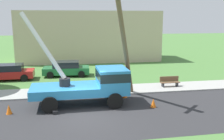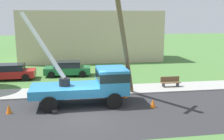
# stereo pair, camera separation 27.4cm
# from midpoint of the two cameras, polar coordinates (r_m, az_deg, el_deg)

# --- Properties ---
(ground_plane) EXTENTS (120.00, 120.00, 0.00)m
(ground_plane) POSITION_cam_midpoint_polar(r_m,az_deg,el_deg) (27.00, -7.83, -0.60)
(ground_plane) COLOR #477538
(road_asphalt) EXTENTS (80.00, 7.18, 0.01)m
(road_asphalt) POSITION_cam_midpoint_polar(r_m,az_deg,el_deg) (15.47, -6.02, -9.81)
(road_asphalt) COLOR #2B2B2D
(road_asphalt) RESTS_ON ground
(sidewalk_strip) EXTENTS (80.00, 2.62, 0.10)m
(sidewalk_strip) POSITION_cam_midpoint_polar(r_m,az_deg,el_deg) (20.10, -7.02, -4.65)
(sidewalk_strip) COLOR #9E9E99
(sidewalk_strip) RESTS_ON ground
(utility_truck) EXTENTS (6.79, 3.20, 5.98)m
(utility_truck) POSITION_cam_midpoint_polar(r_m,az_deg,el_deg) (17.00, -4.75, -2.85)
(utility_truck) COLOR #2D84C6
(utility_truck) RESTS_ON ground
(leaning_utility_pole) EXTENTS (2.46, 3.59, 8.40)m
(leaning_utility_pole) POSITION_cam_midpoint_polar(r_m,az_deg,el_deg) (17.38, 2.08, 7.12)
(leaning_utility_pole) COLOR brown
(leaning_utility_pole) RESTS_ON ground
(traffic_cone_ahead) EXTENTS (0.36, 0.36, 0.56)m
(traffic_cone_ahead) POSITION_cam_midpoint_polar(r_m,az_deg,el_deg) (16.77, 8.60, -7.17)
(traffic_cone_ahead) COLOR orange
(traffic_cone_ahead) RESTS_ON ground
(traffic_cone_behind) EXTENTS (0.36, 0.36, 0.56)m
(traffic_cone_behind) POSITION_cam_midpoint_polar(r_m,az_deg,el_deg) (16.67, -22.14, -8.03)
(traffic_cone_behind) COLOR orange
(traffic_cone_behind) RESTS_ON ground
(traffic_cone_curbside) EXTENTS (0.36, 0.36, 0.56)m
(traffic_cone_curbside) POSITION_cam_midpoint_polar(r_m,az_deg,el_deg) (18.56, 2.37, -5.20)
(traffic_cone_curbside) COLOR orange
(traffic_cone_curbside) RESTS_ON ground
(parked_sedan_red) EXTENTS (4.42, 2.05, 1.42)m
(parked_sedan_red) POSITION_cam_midpoint_polar(r_m,az_deg,el_deg) (25.45, -22.01, -0.45)
(parked_sedan_red) COLOR #B21E1E
(parked_sedan_red) RESTS_ON ground
(parked_sedan_green) EXTENTS (4.50, 2.18, 1.42)m
(parked_sedan_green) POSITION_cam_midpoint_polar(r_m,az_deg,el_deg) (25.62, -10.31, 0.29)
(parked_sedan_green) COLOR #1E6638
(parked_sedan_green) RESTS_ON ground
(park_bench) EXTENTS (1.60, 0.45, 0.90)m
(park_bench) POSITION_cam_midpoint_polar(r_m,az_deg,el_deg) (21.58, 12.19, -2.57)
(park_bench) COLOR brown
(park_bench) RESTS_ON ground
(lowrise_building_backdrop) EXTENTS (18.00, 6.00, 6.40)m
(lowrise_building_backdrop) POSITION_cam_midpoint_polar(r_m,az_deg,el_deg) (34.62, -5.26, 7.46)
(lowrise_building_backdrop) COLOR #C6B293
(lowrise_building_backdrop) RESTS_ON ground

